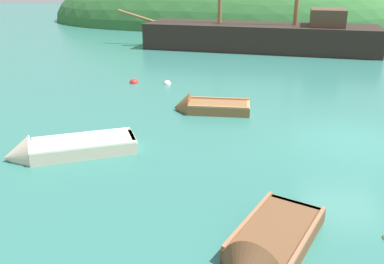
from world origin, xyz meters
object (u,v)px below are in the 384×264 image
rowboat_outer_right (62,151)px  rowboat_portside (266,252)px  rowboat_near_dock (206,108)px  buoy_red (134,83)px  buoy_white (167,84)px  sailing_ship (261,40)px

rowboat_outer_right → rowboat_portside: same height
rowboat_near_dock → buoy_red: bearing=-45.5°
rowboat_outer_right → rowboat_portside: size_ratio=1.20×
rowboat_outer_right → buoy_white: size_ratio=10.65×
sailing_ship → rowboat_near_dock: size_ratio=6.26×
buoy_red → rowboat_near_dock: bearing=-46.8°
sailing_ship → rowboat_portside: sailing_ship is taller
rowboat_outer_right → buoy_white: (1.78, 8.55, -0.13)m
buoy_white → rowboat_portside: bearing=-73.0°
buoy_red → rowboat_portside: bearing=-66.4°
rowboat_outer_right → rowboat_portside: (5.66, -4.11, -0.03)m
sailing_ship → buoy_red: (-6.73, -10.19, -0.65)m
buoy_white → buoy_red: buoy_red is taller
buoy_white → buoy_red: size_ratio=0.85×
sailing_ship → rowboat_portside: 22.94m
rowboat_portside → buoy_white: (-3.88, 12.66, -0.10)m
rowboat_near_dock → buoy_white: bearing=-60.6°
rowboat_outer_right → rowboat_portside: 7.00m
rowboat_outer_right → buoy_red: rowboat_outer_right is taller
sailing_ship → rowboat_outer_right: bearing=78.9°
rowboat_near_dock → rowboat_outer_right: bearing=50.4°
buoy_red → rowboat_outer_right: bearing=-90.8°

